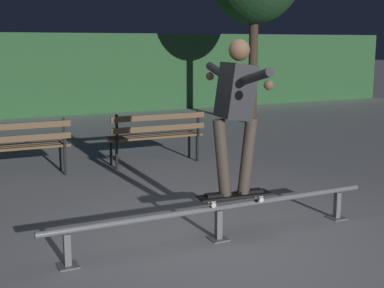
{
  "coord_description": "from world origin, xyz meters",
  "views": [
    {
      "loc": [
        -2.53,
        -4.42,
        1.98
      ],
      "look_at": [
        0.09,
        0.95,
        0.85
      ],
      "focal_mm": 50.41,
      "sensor_mm": 36.0,
      "label": 1
    }
  ],
  "objects_px": {
    "skateboarder": "(236,104)",
    "skateboard": "(234,196)",
    "park_bench_leftmost": "(14,143)",
    "grind_rail": "(219,213)",
    "park_bench_left_center": "(156,132)"
  },
  "relations": [
    {
      "from": "grind_rail",
      "to": "skateboarder",
      "type": "relative_size",
      "value": 2.32
    },
    {
      "from": "park_bench_leftmost",
      "to": "park_bench_left_center",
      "type": "relative_size",
      "value": 1.0
    },
    {
      "from": "skateboarder",
      "to": "skateboard",
      "type": "bearing_deg",
      "value": 174.87
    },
    {
      "from": "park_bench_leftmost",
      "to": "skateboarder",
      "type": "bearing_deg",
      "value": -64.64
    },
    {
      "from": "skateboard",
      "to": "park_bench_leftmost",
      "type": "relative_size",
      "value": 0.49
    },
    {
      "from": "grind_rail",
      "to": "park_bench_left_center",
      "type": "bearing_deg",
      "value": 77.82
    },
    {
      "from": "park_bench_left_center",
      "to": "park_bench_leftmost",
      "type": "bearing_deg",
      "value": 180.0
    },
    {
      "from": "grind_rail",
      "to": "skateboarder",
      "type": "xyz_separation_m",
      "value": [
        0.18,
        -0.0,
        1.1
      ]
    },
    {
      "from": "skateboarder",
      "to": "grind_rail",
      "type": "bearing_deg",
      "value": 179.92
    },
    {
      "from": "skateboard",
      "to": "park_bench_leftmost",
      "type": "xyz_separation_m",
      "value": [
        -1.66,
        3.51,
        0.1
      ]
    },
    {
      "from": "skateboarder",
      "to": "park_bench_leftmost",
      "type": "bearing_deg",
      "value": 115.36
    },
    {
      "from": "skateboard",
      "to": "park_bench_left_center",
      "type": "bearing_deg",
      "value": 80.66
    },
    {
      "from": "park_bench_leftmost",
      "to": "skateboard",
      "type": "bearing_deg",
      "value": -64.68
    },
    {
      "from": "grind_rail",
      "to": "park_bench_left_center",
      "type": "xyz_separation_m",
      "value": [
        0.76,
        3.51,
        0.26
      ]
    },
    {
      "from": "grind_rail",
      "to": "skateboard",
      "type": "distance_m",
      "value": 0.24
    }
  ]
}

